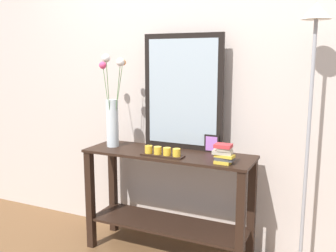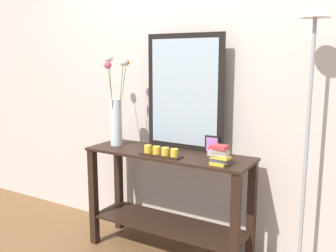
% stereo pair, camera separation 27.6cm
% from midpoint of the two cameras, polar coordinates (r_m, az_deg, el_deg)
% --- Properties ---
extents(wall_back, '(6.40, 0.08, 2.70)m').
position_cam_midpoint_polar(wall_back, '(3.01, -0.05, 7.41)').
color(wall_back, beige).
rests_on(wall_back, ground).
extents(console_table, '(1.28, 0.40, 0.81)m').
position_cam_midpoint_polar(console_table, '(2.90, -2.77, -10.01)').
color(console_table, black).
rests_on(console_table, ground).
extents(mirror_leaning, '(0.63, 0.03, 0.88)m').
position_cam_midpoint_polar(mirror_leaning, '(2.86, -0.53, 5.13)').
color(mirror_leaning, black).
rests_on(mirror_leaning, console_table).
extents(tall_vase_left, '(0.25, 0.22, 0.72)m').
position_cam_midpoint_polar(tall_vase_left, '(3.00, -11.06, 2.14)').
color(tall_vase_left, silver).
rests_on(tall_vase_left, console_table).
extents(candle_tray, '(0.32, 0.09, 0.07)m').
position_cam_midpoint_polar(candle_tray, '(2.70, -3.80, -4.05)').
color(candle_tray, black).
rests_on(candle_tray, console_table).
extents(picture_frame_small, '(0.11, 0.01, 0.13)m').
position_cam_midpoint_polar(picture_frame_small, '(2.80, 3.84, -2.70)').
color(picture_frame_small, black).
rests_on(picture_frame_small, console_table).
extents(book_stack, '(0.15, 0.09, 0.13)m').
position_cam_midpoint_polar(book_stack, '(2.51, 5.31, -4.23)').
color(book_stack, gold).
rests_on(book_stack, console_table).
extents(floor_lamp, '(0.24, 0.24, 1.83)m').
position_cam_midpoint_polar(floor_lamp, '(2.50, 17.89, 3.72)').
color(floor_lamp, '#9E9EA3').
rests_on(floor_lamp, ground).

